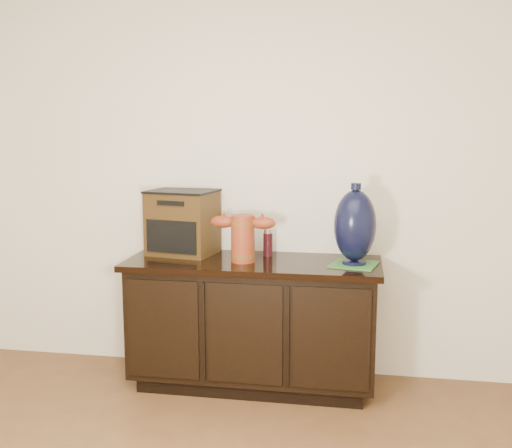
% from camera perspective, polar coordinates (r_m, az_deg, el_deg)
% --- Properties ---
extents(room, '(5.00, 5.00, 5.00)m').
position_cam_1_polar(room, '(1.25, -18.22, -0.99)').
color(room, brown).
rests_on(room, ground).
extents(sideboard, '(1.46, 0.56, 0.75)m').
position_cam_1_polar(sideboard, '(3.55, -0.28, -9.31)').
color(sideboard, black).
rests_on(sideboard, ground).
extents(terracotta_vessel, '(0.38, 0.14, 0.27)m').
position_cam_1_polar(terracotta_vessel, '(3.39, -1.27, -1.11)').
color(terracotta_vessel, '#9A3A1C').
rests_on(terracotta_vessel, sideboard).
extents(tv_radio, '(0.43, 0.37, 0.39)m').
position_cam_1_polar(tv_radio, '(3.63, -6.99, 0.18)').
color(tv_radio, '#3D280F').
rests_on(tv_radio, sideboard).
extents(green_mat, '(0.29, 0.29, 0.01)m').
position_cam_1_polar(green_mat, '(3.38, 9.31, -3.82)').
color(green_mat, '#377032').
rests_on(green_mat, sideboard).
extents(lamp_base, '(0.28, 0.28, 0.45)m').
position_cam_1_polar(lamp_base, '(3.34, 9.41, -0.17)').
color(lamp_base, black).
rests_on(lamp_base, green_mat).
extents(spray_can, '(0.06, 0.06, 0.16)m').
position_cam_1_polar(spray_can, '(3.56, 1.14, -1.79)').
color(spray_can, '#510D16').
rests_on(spray_can, sideboard).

